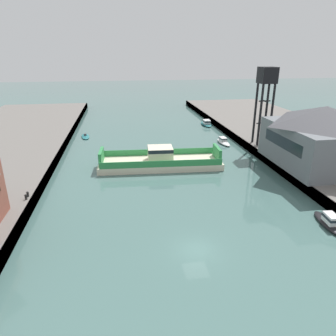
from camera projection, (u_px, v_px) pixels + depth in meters
name	position (u px, v px, depth m)	size (l,w,h in m)	color
ground_plane	(196.00, 250.00, 30.90)	(400.00, 400.00, 0.00)	#476B66
chain_ferry	(160.00, 161.00, 53.07)	(21.37, 7.73, 3.56)	beige
moored_boat_near_left	(206.00, 123.00, 83.62)	(2.51, 6.88, 1.52)	#237075
moored_boat_near_right	(223.00, 141.00, 66.94)	(2.01, 6.04, 1.28)	white
moored_boat_mid_left	(85.00, 136.00, 71.87)	(2.50, 5.58, 0.86)	#237075
moored_boat_mid_right	(329.00, 221.00, 35.04)	(2.26, 5.62, 1.59)	black
warehouse_shed	(322.00, 136.00, 48.44)	(13.32, 16.02, 9.47)	slate
crane_tower	(266.00, 86.00, 57.67)	(3.00, 3.00, 14.67)	black
bollard_left_aft	(26.00, 197.00, 37.98)	(0.32, 0.32, 0.71)	black
bollard_right_aft	(304.00, 176.00, 44.39)	(0.32, 0.32, 0.71)	black
bollard_left_far	(28.00, 194.00, 38.74)	(0.32, 0.32, 0.71)	black
bollard_right_far	(302.00, 175.00, 44.66)	(0.32, 0.32, 0.71)	black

